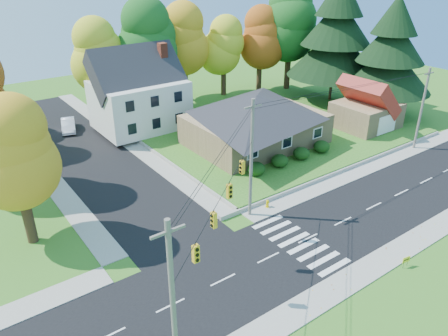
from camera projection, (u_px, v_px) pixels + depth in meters
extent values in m
plane|color=#3D7923|center=(308.00, 239.00, 33.21)|extent=(120.00, 120.00, 0.00)
cube|color=black|center=(308.00, 238.00, 33.21)|extent=(90.00, 8.00, 0.02)
cube|color=black|center=(84.00, 151.00, 47.84)|extent=(8.00, 44.00, 0.02)
cube|color=#9C9A90|center=(265.00, 210.00, 36.82)|extent=(90.00, 2.00, 0.08)
cube|color=#9C9A90|center=(362.00, 273.00, 29.57)|extent=(90.00, 2.00, 0.08)
cube|color=#3D7923|center=(260.00, 123.00, 55.19)|extent=(30.00, 30.00, 0.50)
cube|color=tan|center=(255.00, 129.00, 48.11)|extent=(14.00, 10.00, 3.20)
pyramid|color=#26262B|center=(256.00, 105.00, 46.91)|extent=(14.60, 10.60, 2.20)
cube|color=silver|center=(140.00, 104.00, 52.06)|extent=(10.00, 8.00, 5.60)
pyramid|color=#26262B|center=(137.00, 71.00, 50.29)|extent=(10.40, 8.40, 2.40)
cube|color=brown|center=(165.00, 83.00, 53.02)|extent=(0.90, 0.90, 9.60)
cube|color=tan|center=(366.00, 115.00, 52.63)|extent=(7.00, 6.00, 3.00)
pyramid|color=maroon|center=(369.00, 96.00, 51.61)|extent=(7.30, 6.30, 1.60)
cube|color=silver|center=(387.00, 124.00, 50.55)|extent=(3.20, 0.10, 2.20)
ellipsoid|color=#163A10|center=(256.00, 169.00, 41.40)|extent=(1.70, 1.70, 1.27)
ellipsoid|color=#163A10|center=(280.00, 161.00, 42.98)|extent=(1.70, 1.70, 1.27)
ellipsoid|color=#163A10|center=(301.00, 153.00, 44.56)|extent=(1.70, 1.70, 1.27)
ellipsoid|color=#163A10|center=(322.00, 147.00, 46.14)|extent=(1.70, 1.70, 1.27)
cylinder|color=#666059|center=(174.00, 313.00, 19.58)|extent=(0.26, 0.26, 10.00)
cube|color=#666059|center=(168.00, 232.00, 17.63)|extent=(1.60, 0.12, 0.12)
cylinder|color=#666059|center=(251.00, 161.00, 33.98)|extent=(0.26, 0.26, 10.00)
cube|color=#666059|center=(253.00, 106.00, 32.03)|extent=(1.60, 0.12, 0.12)
cylinder|color=#666059|center=(422.00, 110.00, 46.59)|extent=(0.26, 0.26, 9.00)
cube|color=#666059|center=(429.00, 73.00, 44.87)|extent=(1.60, 0.12, 0.12)
cube|color=gold|center=(196.00, 254.00, 21.93)|extent=(0.34, 0.26, 1.00)
cube|color=gold|center=(214.00, 220.00, 24.70)|extent=(0.26, 0.34, 1.00)
cube|color=gold|center=(229.00, 191.00, 27.68)|extent=(0.34, 0.26, 1.00)
cube|color=gold|center=(242.00, 167.00, 30.79)|extent=(0.26, 0.34, 1.00)
cylinder|color=black|center=(223.00, 194.00, 26.07)|extent=(13.02, 10.43, 0.04)
cylinder|color=#3F2A19|center=(104.00, 96.00, 55.40)|extent=(0.80, 0.80, 5.40)
sphere|color=gold|center=(101.00, 65.00, 53.67)|extent=(6.72, 6.72, 6.72)
sphere|color=gold|center=(99.00, 52.00, 52.93)|extent=(5.91, 5.91, 5.91)
sphere|color=gold|center=(97.00, 37.00, 52.19)|extent=(5.11, 5.11, 5.11)
cylinder|color=#3F2A19|center=(150.00, 87.00, 57.64)|extent=(0.86, 0.86, 6.30)
sphere|color=#1A5A1C|center=(147.00, 52.00, 55.62)|extent=(7.84, 7.84, 7.84)
sphere|color=#1A5A1C|center=(146.00, 36.00, 54.76)|extent=(6.90, 6.90, 6.90)
sphere|color=#1A5A1C|center=(145.00, 20.00, 53.89)|extent=(5.96, 5.96, 5.96)
cylinder|color=#3F2A19|center=(185.00, 80.00, 61.63)|extent=(0.83, 0.83, 5.85)
sphere|color=gold|center=(184.00, 49.00, 59.76)|extent=(7.28, 7.28, 7.28)
sphere|color=gold|center=(183.00, 36.00, 58.95)|extent=(6.41, 6.41, 6.41)
sphere|color=gold|center=(183.00, 22.00, 58.15)|extent=(5.53, 5.53, 5.53)
cylinder|color=#3F2A19|center=(224.00, 78.00, 64.27)|extent=(0.77, 0.77, 4.95)
sphere|color=gold|center=(224.00, 54.00, 62.68)|extent=(6.16, 6.16, 6.16)
sphere|color=gold|center=(224.00, 43.00, 62.00)|extent=(5.42, 5.42, 5.42)
sphere|color=gold|center=(224.00, 31.00, 61.32)|extent=(4.68, 4.68, 4.68)
cylinder|color=#3F2A19|center=(259.00, 72.00, 66.61)|extent=(0.80, 0.80, 5.40)
sphere|color=#A04A14|center=(260.00, 46.00, 64.88)|extent=(6.72, 6.72, 6.72)
sphere|color=#A04A14|center=(260.00, 34.00, 64.14)|extent=(5.91, 5.91, 5.91)
sphere|color=#A04A14|center=(261.00, 22.00, 63.39)|extent=(5.11, 5.11, 5.11)
cylinder|color=#3F2A19|center=(288.00, 66.00, 66.97)|extent=(0.89, 0.89, 6.75)
sphere|color=#1A5A1C|center=(290.00, 34.00, 64.81)|extent=(8.40, 8.40, 8.40)
sphere|color=#1A5A1C|center=(291.00, 19.00, 63.88)|extent=(7.39, 7.39, 7.39)
sphere|color=#1A5A1C|center=(292.00, 4.00, 62.95)|extent=(6.38, 6.38, 6.38)
cylinder|color=#3F2A19|center=(331.00, 90.00, 62.55)|extent=(0.40, 0.40, 2.88)
cone|color=black|center=(335.00, 51.00, 60.14)|extent=(12.80, 12.80, 6.72)
cone|color=black|center=(338.00, 22.00, 58.44)|extent=(9.60, 9.60, 6.08)
cylinder|color=#3F2A19|center=(382.00, 103.00, 57.35)|extent=(0.40, 0.40, 2.52)
cone|color=black|center=(388.00, 67.00, 55.25)|extent=(11.20, 11.20, 5.88)
cone|color=black|center=(393.00, 40.00, 53.76)|extent=(8.40, 8.40, 5.32)
cone|color=black|center=(397.00, 14.00, 52.40)|extent=(5.60, 5.60, 4.76)
cylinder|color=#3F2A19|center=(27.00, 213.00, 31.85)|extent=(0.77, 0.77, 4.95)
sphere|color=gold|center=(17.00, 169.00, 30.27)|extent=(6.16, 6.16, 6.16)
sphere|color=gold|center=(12.00, 149.00, 29.59)|extent=(5.42, 5.42, 5.42)
sphere|color=gold|center=(7.00, 128.00, 28.91)|extent=(4.68, 4.68, 4.68)
imported|color=silver|center=(68.00, 125.00, 53.03)|extent=(2.74, 4.66, 1.45)
cylinder|color=#D4AF00|center=(267.00, 207.00, 37.22)|extent=(0.34, 0.34, 0.09)
cylinder|color=#D4AF00|center=(267.00, 204.00, 37.09)|extent=(0.23, 0.23, 0.52)
sphere|color=#D4AF00|center=(268.00, 201.00, 36.95)|extent=(0.24, 0.24, 0.24)
cylinder|color=#D4AF00|center=(267.00, 203.00, 37.05)|extent=(0.44, 0.24, 0.11)
cylinder|color=black|center=(403.00, 265.00, 29.97)|extent=(0.02, 0.02, 0.56)
cylinder|color=black|center=(407.00, 262.00, 30.23)|extent=(0.02, 0.02, 0.56)
cube|color=yellow|center=(406.00, 260.00, 29.95)|extent=(0.67, 0.14, 0.45)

